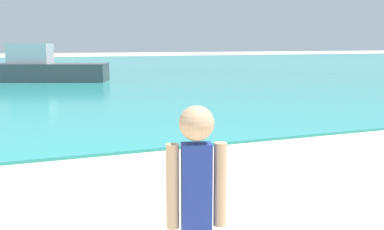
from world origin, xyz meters
name	(u,v)px	position (x,y,z in m)	size (l,w,h in m)	color
water	(57,68)	(0.00, 42.12, 0.03)	(160.00, 60.00, 0.06)	teal
person_standing	(196,217)	(-1.82, 6.78, 0.94)	(0.37, 0.22, 1.66)	#DDAD84
boat_near	(47,68)	(-1.56, 28.51, 0.74)	(6.07, 3.79, 1.97)	#4C4C51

